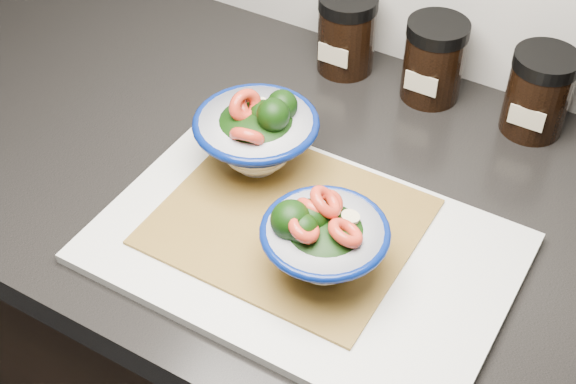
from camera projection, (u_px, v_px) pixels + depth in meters
The scene contains 8 objects.
countertop at pixel (333, 206), 0.97m from camera, with size 3.50×0.60×0.04m, color black.
cutting_board at pixel (303, 248), 0.88m from camera, with size 0.45×0.30×0.01m, color silver.
bamboo_mat at pixel (288, 221), 0.90m from camera, with size 0.28×0.24×0.00m, color #A47B31.
bowl_left at pixel (257, 134), 0.94m from camera, with size 0.15×0.15×0.11m.
bowl_right at pixel (322, 240), 0.82m from camera, with size 0.13×0.13×0.10m.
spice_jar_a at pixel (347, 33), 1.11m from camera, with size 0.08×0.08×0.11m.
spice_jar_b at pixel (434, 60), 1.06m from camera, with size 0.08×0.08×0.11m.
spice_jar_c at pixel (539, 93), 1.01m from camera, with size 0.08×0.08×0.11m.
Camera 1 is at (0.30, 0.83, 1.56)m, focal length 50.00 mm.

